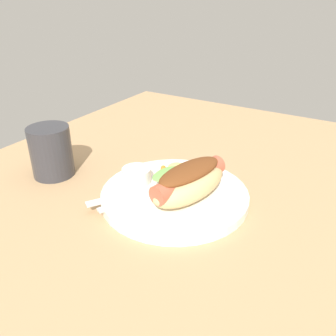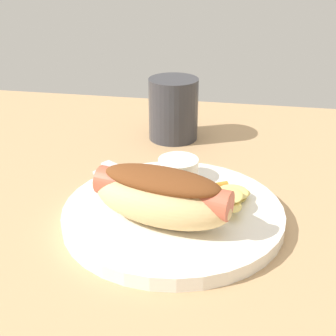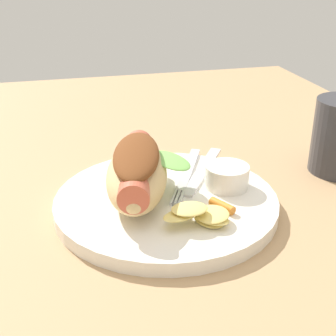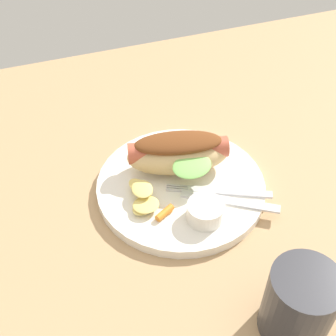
{
  "view_description": "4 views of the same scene",
  "coord_description": "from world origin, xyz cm",
  "px_view_note": "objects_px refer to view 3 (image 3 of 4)",
  "views": [
    {
      "loc": [
        -41.69,
        -25.84,
        32.94
      ],
      "look_at": [
        2.92,
        1.19,
        5.95
      ],
      "focal_mm": 37.33,
      "sensor_mm": 36.0,
      "label": 1
    },
    {
      "loc": [
        11.21,
        -46.78,
        29.64
      ],
      "look_at": [
        2.32,
        1.37,
        5.98
      ],
      "focal_mm": 51.01,
      "sensor_mm": 36.0,
      "label": 2
    },
    {
      "loc": [
        49.56,
        -11.43,
        27.55
      ],
      "look_at": [
        1.84,
        0.57,
        4.52
      ],
      "focal_mm": 50.78,
      "sensor_mm": 36.0,
      "label": 3
    },
    {
      "loc": [
        21.11,
        43.79,
        50.46
      ],
      "look_at": [
        5.13,
        -0.3,
        5.03
      ],
      "focal_mm": 48.09,
      "sensor_mm": 36.0,
      "label": 4
    }
  ],
  "objects_px": {
    "chips_pile": "(201,215)",
    "carrot_garnish": "(223,206)",
    "hot_dog": "(137,171)",
    "knife": "(203,170)",
    "plate": "(164,203)",
    "sauce_ramekin": "(227,176)",
    "fork": "(187,173)"
  },
  "relations": [
    {
      "from": "plate",
      "to": "knife",
      "type": "relative_size",
      "value": 1.77
    },
    {
      "from": "plate",
      "to": "fork",
      "type": "relative_size",
      "value": 1.74
    },
    {
      "from": "sauce_ramekin",
      "to": "fork",
      "type": "bearing_deg",
      "value": -139.09
    },
    {
      "from": "plate",
      "to": "sauce_ramekin",
      "type": "bearing_deg",
      "value": 94.86
    },
    {
      "from": "sauce_ramekin",
      "to": "fork",
      "type": "xyz_separation_m",
      "value": [
        -0.04,
        -0.04,
        -0.01
      ]
    },
    {
      "from": "carrot_garnish",
      "to": "knife",
      "type": "bearing_deg",
      "value": 174.88
    },
    {
      "from": "chips_pile",
      "to": "carrot_garnish",
      "type": "distance_m",
      "value": 0.04
    },
    {
      "from": "fork",
      "to": "knife",
      "type": "distance_m",
      "value": 0.02
    },
    {
      "from": "hot_dog",
      "to": "knife",
      "type": "xyz_separation_m",
      "value": [
        -0.05,
        0.09,
        -0.03
      ]
    },
    {
      "from": "chips_pile",
      "to": "carrot_garnish",
      "type": "bearing_deg",
      "value": 123.36
    },
    {
      "from": "hot_dog",
      "to": "carrot_garnish",
      "type": "distance_m",
      "value": 0.1
    },
    {
      "from": "fork",
      "to": "knife",
      "type": "xyz_separation_m",
      "value": [
        -0.0,
        0.02,
        -0.0
      ]
    },
    {
      "from": "fork",
      "to": "chips_pile",
      "type": "relative_size",
      "value": 1.89
    },
    {
      "from": "hot_dog",
      "to": "carrot_garnish",
      "type": "bearing_deg",
      "value": 71.3
    },
    {
      "from": "chips_pile",
      "to": "carrot_garnish",
      "type": "height_order",
      "value": "chips_pile"
    },
    {
      "from": "sauce_ramekin",
      "to": "carrot_garnish",
      "type": "distance_m",
      "value": 0.06
    },
    {
      "from": "hot_dog",
      "to": "chips_pile",
      "type": "height_order",
      "value": "hot_dog"
    },
    {
      "from": "plate",
      "to": "carrot_garnish",
      "type": "xyz_separation_m",
      "value": [
        0.04,
        0.05,
        0.01
      ]
    },
    {
      "from": "hot_dog",
      "to": "chips_pile",
      "type": "bearing_deg",
      "value": 48.94
    },
    {
      "from": "fork",
      "to": "carrot_garnish",
      "type": "distance_m",
      "value": 0.09
    },
    {
      "from": "plate",
      "to": "fork",
      "type": "height_order",
      "value": "fork"
    },
    {
      "from": "sauce_ramekin",
      "to": "hot_dog",
      "type": "bearing_deg",
      "value": -90.28
    },
    {
      "from": "knife",
      "to": "chips_pile",
      "type": "distance_m",
      "value": 0.12
    },
    {
      "from": "plate",
      "to": "chips_pile",
      "type": "bearing_deg",
      "value": 19.34
    },
    {
      "from": "sauce_ramekin",
      "to": "carrot_garnish",
      "type": "relative_size",
      "value": 1.64
    },
    {
      "from": "sauce_ramekin",
      "to": "fork",
      "type": "distance_m",
      "value": 0.06
    },
    {
      "from": "hot_dog",
      "to": "knife",
      "type": "relative_size",
      "value": 1.16
    },
    {
      "from": "hot_dog",
      "to": "fork",
      "type": "height_order",
      "value": "hot_dog"
    },
    {
      "from": "sauce_ramekin",
      "to": "chips_pile",
      "type": "bearing_deg",
      "value": -37.35
    },
    {
      "from": "hot_dog",
      "to": "chips_pile",
      "type": "relative_size",
      "value": 2.16
    },
    {
      "from": "plate",
      "to": "hot_dog",
      "type": "bearing_deg",
      "value": -103.75
    },
    {
      "from": "plate",
      "to": "knife",
      "type": "distance_m",
      "value": 0.08
    }
  ]
}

